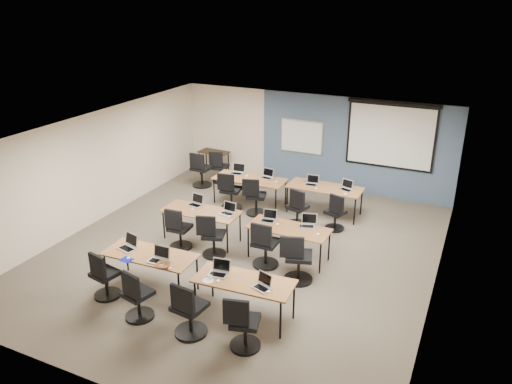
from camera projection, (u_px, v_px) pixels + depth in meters
The scene contains 58 objects.
floor at pixel (243, 251), 11.03m from camera, with size 8.00×9.00×0.02m, color #6B6354.
ceiling at pixel (242, 132), 10.02m from camera, with size 8.00×9.00×0.02m, color white.
wall_back at pixel (312, 141), 14.31m from camera, with size 8.00×0.04×2.70m, color beige.
wall_front at pixel (94, 308), 6.74m from camera, with size 8.00×0.04×2.70m, color beige.
wall_left at pixel (95, 168), 12.09m from camera, with size 0.04×9.00×2.70m, color beige.
wall_right at pixel (441, 230), 8.96m from camera, with size 0.04×9.00×2.70m, color beige.
blue_accent_panel at pixel (355, 146), 13.79m from camera, with size 5.50×0.04×2.70m, color #3D5977.
whiteboard at pixel (302, 137), 14.32m from camera, with size 1.28×0.03×0.98m.
projector_screen at pixel (391, 132), 13.16m from camera, with size 2.40×0.10×1.82m.
training_table_front_left at pixel (150, 256), 9.43m from camera, with size 1.79×0.75×0.73m.
training_table_front_right at pixel (244, 283), 8.57m from camera, with size 1.74×0.72×0.73m.
training_table_mid_left at pixel (201, 213), 11.28m from camera, with size 1.78×0.74×0.73m.
training_table_mid_right at pixel (289, 230), 10.47m from camera, with size 1.73×0.72×0.73m.
training_table_back_left at pixel (250, 180), 13.22m from camera, with size 1.92×0.80×0.73m.
training_table_back_right at pixel (325, 189), 12.64m from camera, with size 1.89×0.79×0.73m.
laptop_0 at pixel (129, 245), 9.61m from camera, with size 0.35×0.30×0.27m.
mouse_0 at pixel (128, 258), 9.25m from camera, with size 0.05×0.09×0.03m, color white.
task_chair_0 at pixel (104, 279), 9.20m from camera, with size 0.50×0.50×0.98m.
laptop_1 at pixel (159, 257), 9.16m from camera, with size 0.34×0.29×0.26m.
mouse_1 at pixel (170, 268), 8.90m from camera, with size 0.06×0.10×0.04m, color white.
task_chair_1 at pixel (137, 299), 8.59m from camera, with size 0.51×0.51×0.99m.
laptop_2 at pixel (219, 271), 8.73m from camera, with size 0.33×0.28×0.25m.
mouse_2 at pixel (218, 281), 8.52m from camera, with size 0.06×0.09×0.03m, color white.
task_chair_2 at pixel (188, 313), 8.17m from camera, with size 0.56×0.56×1.03m.
laptop_3 at pixel (263, 284), 8.33m from camera, with size 0.30×0.25×0.23m.
mouse_3 at pixel (268, 291), 8.21m from camera, with size 0.05×0.09×0.03m, color white.
task_chair_3 at pixel (243, 327), 7.87m from camera, with size 0.51×0.51×0.99m.
laptop_4 at pixel (196, 202), 11.54m from camera, with size 0.33×0.28×0.25m.
mouse_4 at pixel (192, 209), 11.30m from camera, with size 0.06×0.10×0.03m, color white.
task_chair_4 at pixel (179, 232), 10.99m from camera, with size 0.51×0.51×0.99m.
laptop_5 at pixel (228, 211), 11.11m from camera, with size 0.32×0.27×0.24m.
mouse_5 at pixel (229, 217), 10.94m from camera, with size 0.07×0.10×0.04m, color white.
task_chair_5 at pixel (212, 239), 10.67m from camera, with size 0.53×0.52×1.00m.
laptop_6 at pixel (269, 218), 10.76m from camera, with size 0.31×0.26×0.23m.
mouse_6 at pixel (277, 224), 10.58m from camera, with size 0.07×0.10×0.04m, color white.
task_chair_6 at pixel (265, 248), 10.26m from camera, with size 0.55×0.55×1.03m.
laptop_7 at pixel (308, 223), 10.51m from camera, with size 0.33×0.28×0.25m.
mouse_7 at pixel (318, 234), 10.14m from camera, with size 0.06×0.10×0.04m, color white.
task_chair_7 at pixel (297, 262), 9.71m from camera, with size 0.59×0.57×1.05m.
laptop_8 at pixel (237, 171), 13.54m from camera, with size 0.35×0.30×0.26m.
mouse_8 at pixel (247, 176), 13.34m from camera, with size 0.07×0.10×0.04m, color white.
task_chair_8 at pixel (230, 194), 13.00m from camera, with size 0.55×0.55×1.03m.
laptop_9 at pixel (267, 176), 13.23m from camera, with size 0.32×0.27×0.24m.
mouse_9 at pixel (276, 182), 12.94m from camera, with size 0.06×0.10×0.04m, color white.
task_chair_9 at pixel (255, 200), 12.68m from camera, with size 0.53×0.53×1.01m.
laptop_10 at pixel (312, 182), 12.76m from camera, with size 0.32×0.27×0.24m.
mouse_10 at pixel (316, 188), 12.52m from camera, with size 0.05×0.09×0.03m, color white.
task_chair_10 at pixel (297, 211), 12.06m from camera, with size 0.51×0.50×0.99m.
laptop_11 at pixel (346, 187), 12.44m from camera, with size 0.32×0.27×0.24m.
mouse_11 at pixel (345, 194), 12.17m from camera, with size 0.06×0.10×0.04m, color white.
task_chair_11 at pixel (335, 215), 11.85m from camera, with size 0.48×0.46×0.95m.
blue_mousepad at pixel (126, 260), 9.20m from camera, with size 0.23×0.19×0.01m, color #080E94.
snack_bowl at pixel (163, 265), 8.94m from camera, with size 0.32×0.32×0.08m, color brown.
snack_plate at pixel (208, 281), 8.53m from camera, with size 0.19×0.19×0.01m, color white.
coffee_cup at pixel (210, 278), 8.56m from camera, with size 0.06×0.06×0.05m, color silver.
utility_table at pixel (214, 154), 15.38m from camera, with size 0.91×0.51×0.75m.
spare_chair_a at pixel (220, 170), 14.83m from camera, with size 0.50×0.50×0.98m.
spare_chair_b at pixel (201, 172), 14.52m from camera, with size 0.58×0.58×1.05m.
Camera 1 is at (4.38, -8.71, 5.34)m, focal length 35.00 mm.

